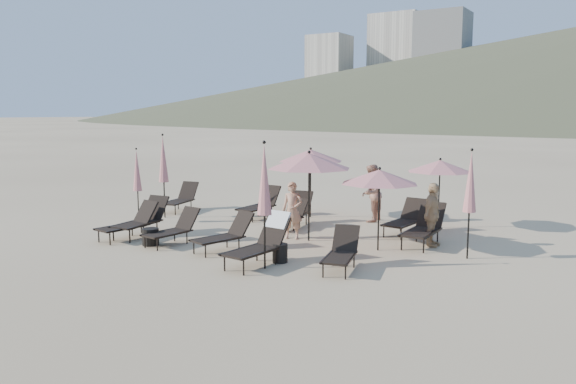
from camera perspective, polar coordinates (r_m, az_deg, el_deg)
The scene contains 27 objects.
ground at distance 13.60m, azimuth -3.66°, elevation -6.72°, with size 800.00×800.00×0.00m, color #D6BA8C.
hotel_skyline at distance 300.26m, azimuth 12.38°, elevation 11.82°, with size 109.00×82.00×55.00m.
lounger_0 at distance 16.42m, azimuth -14.59°, elevation -2.63°, with size 0.88×1.89×1.05m.
lounger_1 at distance 16.14m, azimuth -15.80°, elevation -2.98°, with size 0.88×1.78×0.98m.
lounger_2 at distance 15.20m, azimuth -11.57°, elevation -3.63°, with size 0.78×1.65×0.92m.
lounger_3 at distance 14.27m, azimuth -6.44°, elevation -4.24°, with size 1.04×1.73×0.94m.
lounger_4 at distance 12.94m, azimuth -2.72°, elevation -4.98°, with size 0.83×1.89×1.15m.
lounger_5 at distance 12.58m, azimuth 5.45°, elevation -6.01°, with size 0.96×1.65×0.89m.
lounger_6 at distance 20.28m, azimuth -10.86°, elevation -0.62°, with size 0.96×1.79×0.97m.
lounger_7 at distance 18.65m, azimuth -2.84°, elevation -1.18°, with size 0.68×1.76×1.01m.
lounger_8 at distance 17.36m, azimuth 0.73°, elevation -1.90°, with size 0.93×1.81×0.99m.
lounger_9 at distance 16.82m, azimuth 0.08°, elevation -2.43°, with size 0.65×1.53×0.86m.
lounger_10 at distance 16.46m, azimuth 11.82°, elevation -2.66°, with size 0.80×1.74×0.97m.
lounger_11 at distance 15.22m, azimuth 13.64°, elevation -3.43°, with size 0.71×1.83×1.05m.
umbrella_open_0 at distance 15.05m, azimuth 2.16°, elevation 3.16°, with size 2.29×2.29×2.47m.
umbrella_open_1 at distance 14.19m, azimuth 9.28°, elevation 1.54°, with size 1.98×1.98×2.13m.
umbrella_open_2 at distance 18.56m, azimuth 2.32°, elevation 3.73°, with size 2.17×2.17×2.34m.
umbrella_open_3 at distance 17.43m, azimuth 15.19°, elevation 2.56°, with size 1.98×1.98×2.13m.
umbrella_closed_0 at distance 12.32m, azimuth -2.42°, elevation 1.20°, with size 0.34×0.34×2.87m.
umbrella_closed_1 at distance 13.87m, azimuth 18.05°, elevation 0.93°, with size 0.31×0.31×2.65m.
umbrella_closed_2 at distance 18.93m, azimuth -12.56°, elevation 3.25°, with size 0.33×0.33×2.79m.
umbrella_closed_3 at distance 18.27m, azimuth -15.09°, elevation 2.10°, with size 0.28×0.28×2.38m.
side_table_0 at distance 15.27m, azimuth -13.79°, elevation -4.44°, with size 0.44×0.44×0.45m, color black.
side_table_1 at distance 13.16m, azimuth -0.82°, elevation -6.22°, with size 0.36×0.36×0.44m, color black.
beachgoer_a at distance 15.47m, azimuth 0.45°, elevation -1.89°, with size 0.58×0.38×1.59m, color tan.
beachgoer_b at distance 18.10m, azimuth 8.44°, elevation -0.12°, with size 0.89×0.70×1.84m, color #A76F56.
beachgoer_c at distance 15.03m, azimuth 14.43°, elevation -2.26°, with size 0.98×0.41×1.68m, color tan.
Camera 1 is at (7.67, -10.68, 3.46)m, focal length 35.00 mm.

